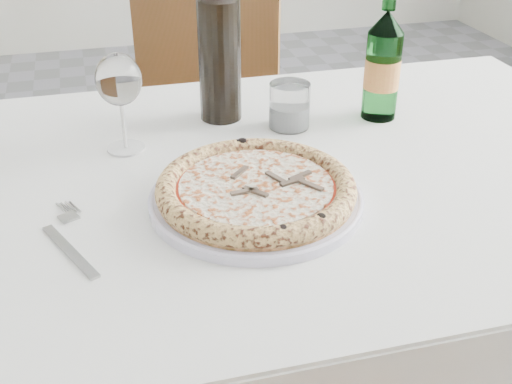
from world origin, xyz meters
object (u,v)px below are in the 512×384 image
(chair_far, at_px, (201,114))
(plate, at_px, (256,199))
(pizza, at_px, (256,188))
(wine_glass, at_px, (119,82))
(wine_bottle, at_px, (219,48))
(dining_table, at_px, (240,220))
(tumbler, at_px, (289,108))
(beer_bottle, at_px, (383,65))

(chair_far, xyz_separation_m, plate, (-0.08, -0.86, 0.23))
(chair_far, distance_m, pizza, 0.90)
(pizza, relative_size, wine_glass, 1.72)
(chair_far, bearing_deg, pizza, -95.05)
(pizza, bearing_deg, wine_glass, 125.57)
(chair_far, distance_m, wine_bottle, 0.65)
(dining_table, relative_size, chair_far, 1.55)
(pizza, height_order, wine_bottle, wine_bottle)
(wine_glass, bearing_deg, tumbler, 3.25)
(pizza, xyz_separation_m, beer_bottle, (0.31, 0.25, 0.07))
(wine_glass, distance_m, wine_bottle, 0.21)
(dining_table, relative_size, wine_glass, 8.56)
(plate, bearing_deg, wine_bottle, 86.46)
(tumbler, height_order, beer_bottle, beer_bottle)
(pizza, xyz_separation_m, wine_bottle, (0.02, 0.32, 0.11))
(chair_far, relative_size, pizza, 3.21)
(dining_table, distance_m, pizza, 0.15)
(pizza, height_order, wine_glass, wine_glass)
(plate, bearing_deg, wine_glass, 125.57)
(dining_table, bearing_deg, beer_bottle, 25.86)
(tumbler, height_order, wine_bottle, wine_bottle)
(chair_far, xyz_separation_m, tumbler, (0.05, -0.62, 0.26))
(chair_far, height_order, pizza, chair_far)
(chair_far, xyz_separation_m, beer_bottle, (0.23, -0.62, 0.32))
(plate, distance_m, beer_bottle, 0.40)
(chair_far, height_order, tumbler, chair_far)
(plate, xyz_separation_m, wine_bottle, (0.02, 0.32, 0.13))
(pizza, bearing_deg, beer_bottle, 39.05)
(dining_table, relative_size, beer_bottle, 5.75)
(pizza, height_order, tumbler, tumbler)
(dining_table, xyz_separation_m, tumbler, (0.13, 0.15, 0.12))
(dining_table, height_order, wine_glass, wine_glass)
(wine_glass, relative_size, wine_bottle, 0.54)
(dining_table, xyz_separation_m, beer_bottle, (0.31, 0.15, 0.19))
(dining_table, bearing_deg, wine_glass, 141.50)
(plate, distance_m, wine_glass, 0.31)
(dining_table, bearing_deg, pizza, -90.00)
(plate, height_order, tumbler, tumbler)
(beer_bottle, bearing_deg, pizza, -140.95)
(plate, bearing_deg, beer_bottle, 39.05)
(chair_far, height_order, beer_bottle, beer_bottle)
(tumbler, bearing_deg, beer_bottle, -0.10)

